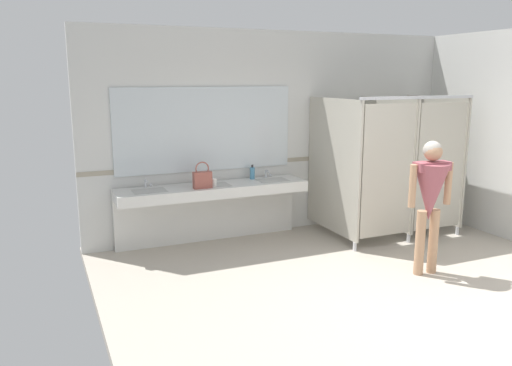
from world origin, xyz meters
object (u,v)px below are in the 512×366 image
person_standing (430,192)px  soap_dispenser (252,173)px  handbag (202,179)px  paper_cup (214,183)px

person_standing → soap_dispenser: (-1.29, 2.14, -0.05)m
person_standing → soap_dispenser: person_standing is taller
person_standing → handbag: bearing=139.1°
paper_cup → handbag: bearing=-163.5°
handbag → person_standing: bearing=-40.9°
handbag → soap_dispenser: bearing=20.0°
person_standing → handbag: (-2.12, 1.84, -0.02)m
handbag → paper_cup: bearing=16.5°
soap_dispenser → paper_cup: (-0.66, -0.25, -0.04)m
soap_dispenser → person_standing: bearing=-59.0°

